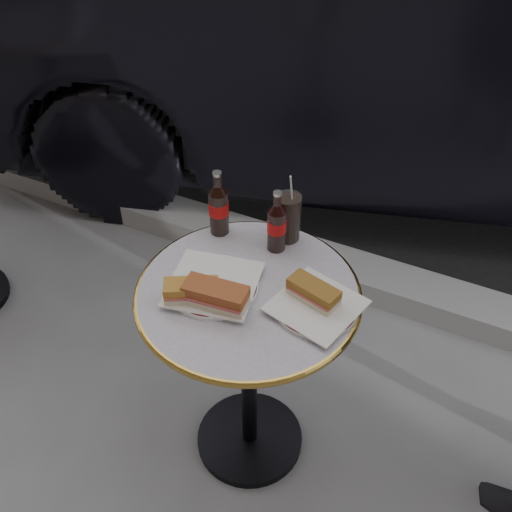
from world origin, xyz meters
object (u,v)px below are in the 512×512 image
at_px(bistro_table, 249,375).
at_px(parked_car, 429,24).
at_px(plate_right, 316,307).
at_px(cola_bottle_right, 277,221).
at_px(cola_glass, 288,217).
at_px(plate_left, 213,286).
at_px(cola_bottle_left, 218,203).

xyz_separation_m(bistro_table, parked_car, (-0.00, 1.95, 0.40)).
bearing_deg(bistro_table, plate_right, 5.33).
relative_size(cola_bottle_right, cola_glass, 1.32).
relative_size(bistro_table, plate_right, 3.31).
relative_size(plate_left, plate_right, 1.11).
relative_size(plate_right, cola_bottle_left, 1.04).
xyz_separation_m(bistro_table, plate_right, (0.19, 0.02, 0.37)).
bearing_deg(plate_right, cola_glass, 128.21).
distance_m(cola_glass, parked_car, 1.70).
distance_m(plate_right, parked_car, 1.94).
height_order(bistro_table, cola_bottle_right, cola_bottle_right).
distance_m(bistro_table, parked_car, 1.99).
relative_size(bistro_table, cola_glass, 4.83).
bearing_deg(cola_bottle_left, plate_right, -24.66).
bearing_deg(cola_bottle_left, cola_bottle_right, 1.31).
bearing_deg(cola_bottle_right, cola_bottle_left, -178.69).
xyz_separation_m(cola_bottle_left, cola_bottle_right, (0.18, 0.00, -0.01)).
bearing_deg(bistro_table, cola_bottle_left, 134.52).
bearing_deg(cola_bottle_right, plate_left, -110.56).
height_order(cola_glass, parked_car, parked_car).
height_order(cola_bottle_left, cola_bottle_right, cola_bottle_left).
bearing_deg(cola_bottle_right, cola_glass, 78.89).
bearing_deg(plate_left, bistro_table, 18.42).
height_order(plate_left, cola_bottle_left, cola_bottle_left).
bearing_deg(cola_bottle_left, bistro_table, -45.48).
bearing_deg(bistro_table, cola_bottle_right, 91.56).
bearing_deg(parked_car, cola_bottle_left, 157.20).
bearing_deg(cola_glass, bistro_table, -91.30).
xyz_separation_m(plate_left, plate_right, (0.28, 0.05, -0.00)).
xyz_separation_m(cola_bottle_left, parked_car, (0.19, 1.76, -0.08)).
relative_size(plate_right, cola_glass, 1.46).
height_order(bistro_table, plate_right, plate_right).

